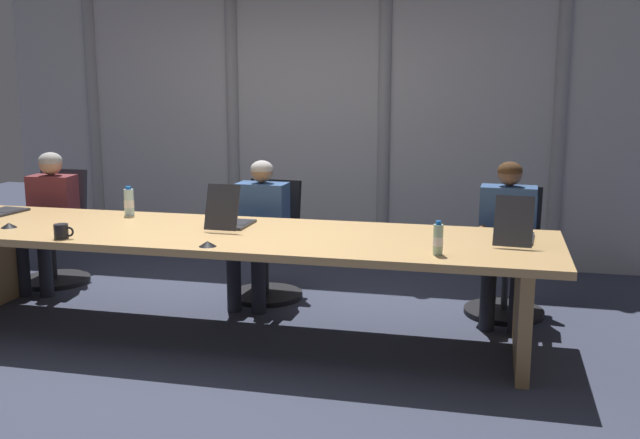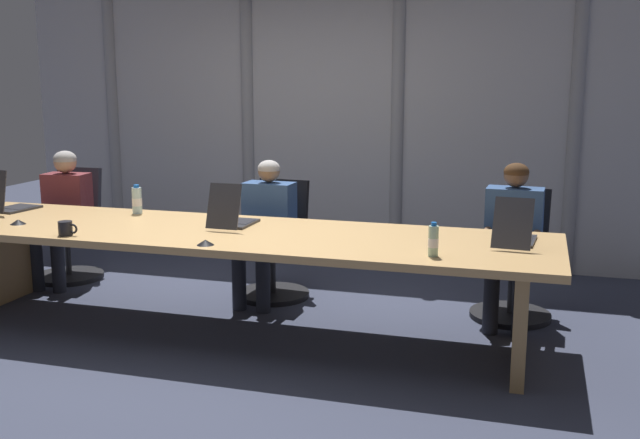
{
  "view_description": "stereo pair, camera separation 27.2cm",
  "coord_description": "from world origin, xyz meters",
  "px_view_note": "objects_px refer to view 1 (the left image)",
  "views": [
    {
      "loc": [
        1.78,
        -4.64,
        1.78
      ],
      "look_at": [
        0.67,
        0.07,
        0.84
      ],
      "focal_mm": 41.37,
      "sensor_mm": 36.0,
      "label": 1
    },
    {
      "loc": [
        2.04,
        -4.57,
        1.78
      ],
      "look_at": [
        0.67,
        0.07,
        0.84
      ],
      "focal_mm": 41.37,
      "sensor_mm": 36.0,
      "label": 2
    }
  ],
  "objects_px": {
    "laptop_left_mid": "(230,219)",
    "conference_mic_middle": "(208,244)",
    "office_chair_left_end": "(56,241)",
    "laptop_center": "(514,232)",
    "office_chair_left_mid": "(268,254)",
    "person_left_mid": "(258,223)",
    "conference_mic_left_side": "(9,225)",
    "water_bottle_primary": "(438,240)",
    "office_chair_center": "(507,267)",
    "person_center": "(507,232)",
    "person_left_end": "(48,211)",
    "water_bottle_secondary": "(129,202)",
    "coffee_mug_near": "(62,231)"
  },
  "relations": [
    {
      "from": "laptop_center",
      "to": "office_chair_left_mid",
      "type": "distance_m",
      "value": 2.13
    },
    {
      "from": "person_left_end",
      "to": "water_bottle_secondary",
      "type": "xyz_separation_m",
      "value": [
        0.97,
        -0.41,
        0.18
      ]
    },
    {
      "from": "laptop_left_mid",
      "to": "office_chair_left_end",
      "type": "distance_m",
      "value": 2.15
    },
    {
      "from": "laptop_left_mid",
      "to": "conference_mic_middle",
      "type": "distance_m",
      "value": 0.6
    },
    {
      "from": "conference_mic_left_side",
      "to": "person_left_mid",
      "type": "bearing_deg",
      "value": 34.27
    },
    {
      "from": "conference_mic_middle",
      "to": "laptop_center",
      "type": "bearing_deg",
      "value": 17.38
    },
    {
      "from": "office_chair_center",
      "to": "water_bottle_primary",
      "type": "height_order",
      "value": "office_chair_center"
    },
    {
      "from": "office_chair_center",
      "to": "water_bottle_primary",
      "type": "distance_m",
      "value": 1.44
    },
    {
      "from": "water_bottle_primary",
      "to": "conference_mic_middle",
      "type": "bearing_deg",
      "value": -175.33
    },
    {
      "from": "laptop_center",
      "to": "conference_mic_left_side",
      "type": "bearing_deg",
      "value": 100.42
    },
    {
      "from": "office_chair_left_mid",
      "to": "laptop_center",
      "type": "bearing_deg",
      "value": 71.58
    },
    {
      "from": "conference_mic_left_side",
      "to": "laptop_left_mid",
      "type": "bearing_deg",
      "value": 13.66
    },
    {
      "from": "person_left_end",
      "to": "coffee_mug_near",
      "type": "xyz_separation_m",
      "value": [
        0.93,
        -1.25,
        0.13
      ]
    },
    {
      "from": "laptop_left_mid",
      "to": "water_bottle_secondary",
      "type": "height_order",
      "value": "laptop_left_mid"
    },
    {
      "from": "laptop_center",
      "to": "person_center",
      "type": "height_order",
      "value": "person_center"
    },
    {
      "from": "office_chair_left_mid",
      "to": "person_left_end",
      "type": "height_order",
      "value": "person_left_end"
    },
    {
      "from": "person_center",
      "to": "water_bottle_primary",
      "type": "bearing_deg",
      "value": -17.52
    },
    {
      "from": "office_chair_left_mid",
      "to": "office_chair_center",
      "type": "distance_m",
      "value": 1.9
    },
    {
      "from": "office_chair_center",
      "to": "conference_mic_middle",
      "type": "xyz_separation_m",
      "value": [
        -1.85,
        -1.41,
        0.4
      ]
    },
    {
      "from": "water_bottle_secondary",
      "to": "conference_mic_middle",
      "type": "height_order",
      "value": "water_bottle_secondary"
    },
    {
      "from": "laptop_center",
      "to": "office_chair_center",
      "type": "distance_m",
      "value": 0.94
    },
    {
      "from": "office_chair_left_end",
      "to": "water_bottle_secondary",
      "type": "height_order",
      "value": "office_chair_left_end"
    },
    {
      "from": "laptop_center",
      "to": "water_bottle_secondary",
      "type": "xyz_separation_m",
      "value": [
        -2.84,
        0.26,
        0.04
      ]
    },
    {
      "from": "conference_mic_left_side",
      "to": "water_bottle_primary",
      "type": "bearing_deg",
      "value": -2.09
    },
    {
      "from": "person_left_mid",
      "to": "water_bottle_secondary",
      "type": "relative_size",
      "value": 5.03
    },
    {
      "from": "laptop_left_mid",
      "to": "person_center",
      "type": "bearing_deg",
      "value": -69.66
    },
    {
      "from": "laptop_left_mid",
      "to": "office_chair_left_mid",
      "type": "distance_m",
      "value": 0.93
    },
    {
      "from": "office_chair_left_mid",
      "to": "person_left_mid",
      "type": "relative_size",
      "value": 0.84
    },
    {
      "from": "person_left_mid",
      "to": "office_chair_center",
      "type": "bearing_deg",
      "value": 96.87
    },
    {
      "from": "coffee_mug_near",
      "to": "person_left_mid",
      "type": "bearing_deg",
      "value": 53.04
    },
    {
      "from": "office_chair_center",
      "to": "conference_mic_left_side",
      "type": "relative_size",
      "value": 8.7
    },
    {
      "from": "laptop_left_mid",
      "to": "water_bottle_secondary",
      "type": "bearing_deg",
      "value": 75.72
    },
    {
      "from": "person_center",
      "to": "person_left_end",
      "type": "bearing_deg",
      "value": -87.34
    },
    {
      "from": "water_bottle_secondary",
      "to": "conference_mic_middle",
      "type": "relative_size",
      "value": 2.04
    },
    {
      "from": "person_left_mid",
      "to": "water_bottle_primary",
      "type": "bearing_deg",
      "value": 54.82
    },
    {
      "from": "laptop_left_mid",
      "to": "water_bottle_primary",
      "type": "distance_m",
      "value": 1.55
    },
    {
      "from": "conference_mic_left_side",
      "to": "conference_mic_middle",
      "type": "xyz_separation_m",
      "value": [
        1.58,
        -0.22,
        0.0
      ]
    },
    {
      "from": "water_bottle_primary",
      "to": "office_chair_left_end",
      "type": "bearing_deg",
      "value": 159.21
    },
    {
      "from": "laptop_left_mid",
      "to": "person_left_mid",
      "type": "distance_m",
      "value": 0.67
    },
    {
      "from": "office_chair_left_mid",
      "to": "laptop_left_mid",
      "type": "bearing_deg",
      "value": 3.89
    },
    {
      "from": "person_center",
      "to": "water_bottle_secondary",
      "type": "height_order",
      "value": "person_center"
    },
    {
      "from": "office_chair_left_end",
      "to": "conference_mic_middle",
      "type": "height_order",
      "value": "office_chair_left_end"
    },
    {
      "from": "conference_mic_middle",
      "to": "office_chair_left_mid",
      "type": "bearing_deg",
      "value": 92.08
    },
    {
      "from": "office_chair_left_end",
      "to": "person_left_end",
      "type": "bearing_deg",
      "value": 18.48
    },
    {
      "from": "person_left_end",
      "to": "water_bottle_primary",
      "type": "height_order",
      "value": "person_left_end"
    },
    {
      "from": "office_chair_left_mid",
      "to": "conference_mic_left_side",
      "type": "relative_size",
      "value": 8.58
    },
    {
      "from": "person_center",
      "to": "conference_mic_left_side",
      "type": "distance_m",
      "value": 3.56
    },
    {
      "from": "person_center",
      "to": "laptop_center",
      "type": "bearing_deg",
      "value": 5.57
    },
    {
      "from": "office_chair_left_mid",
      "to": "conference_mic_middle",
      "type": "distance_m",
      "value": 1.47
    },
    {
      "from": "laptop_center",
      "to": "person_left_mid",
      "type": "distance_m",
      "value": 2.06
    }
  ]
}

